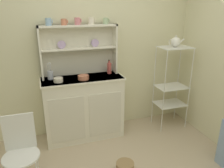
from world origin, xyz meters
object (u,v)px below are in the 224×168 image
hutch_cabinet (84,107)px  porcelain_teapot (176,42)px  hutch_shelf_unit (79,46)px  bakers_rack (172,79)px  floor_basket (125,168)px  cup_sky_0 (49,22)px  jam_bottle (109,68)px  bowl_mixing_large (58,80)px  wire_chair (21,148)px  utensil_jar (50,75)px

hutch_cabinet → porcelain_teapot: 1.63m
hutch_cabinet → hutch_shelf_unit: 0.87m
bakers_rack → floor_basket: 1.54m
hutch_cabinet → floor_basket: hutch_cabinet is taller
hutch_shelf_unit → cup_sky_0: bearing=-173.6°
floor_basket → jam_bottle: bearing=82.2°
bowl_mixing_large → porcelain_teapot: (1.69, -0.05, 0.42)m
wire_chair → cup_sky_0: 1.55m
hutch_shelf_unit → wire_chair: hutch_shelf_unit is taller
hutch_cabinet → bowl_mixing_large: 0.58m
hutch_shelf_unit → cup_sky_0: 0.51m
cup_sky_0 → hutch_shelf_unit: bearing=6.4°
hutch_shelf_unit → bowl_mixing_large: hutch_shelf_unit is taller
wire_chair → bowl_mixing_large: (0.47, 0.75, 0.43)m
wire_chair → porcelain_teapot: size_ratio=3.62×
hutch_shelf_unit → porcelain_teapot: size_ratio=4.51×
bakers_rack → wire_chair: bearing=-162.1°
hutch_cabinet → jam_bottle: (0.42, 0.09, 0.53)m
bowl_mixing_large → jam_bottle: jam_bottle is taller
bakers_rack → wire_chair: bakers_rack is taller
bowl_mixing_large → jam_bottle: 0.77m
hutch_shelf_unit → porcelain_teapot: (1.36, -0.28, 0.04)m
hutch_cabinet → utensil_jar: 0.66m
bakers_rack → wire_chair: (-2.17, -0.70, -0.27)m
wire_chair → cup_sky_0: bearing=79.9°
bakers_rack → cup_sky_0: size_ratio=13.86×
utensil_jar → hutch_shelf_unit: bearing=11.7°
cup_sky_0 → utensil_jar: cup_sky_0 is taller
bakers_rack → cup_sky_0: bearing=172.1°
jam_bottle → bowl_mixing_large: bearing=-168.0°
wire_chair → porcelain_teapot: bearing=32.3°
wire_chair → floor_basket: (1.08, -0.13, -0.44)m
wire_chair → floor_basket: wire_chair is taller
bakers_rack → hutch_cabinet: bearing=175.0°
floor_basket → utensil_jar: utensil_jar is taller
bakers_rack → utensil_jar: bearing=173.7°
floor_basket → utensil_jar: bearing=124.1°
jam_bottle → hutch_cabinet: bearing=-168.3°
cup_sky_0 → hutch_cabinet: bearing=-18.1°
bakers_rack → wire_chair: size_ratio=1.52×
hutch_shelf_unit → porcelain_teapot: bearing=-11.8°
bakers_rack → porcelain_teapot: size_ratio=5.50×
hutch_shelf_unit → utensil_jar: bearing=-168.3°
hutch_cabinet → bowl_mixing_large: size_ratio=9.18×
bakers_rack → bowl_mixing_large: size_ratio=10.47×
bakers_rack → bowl_mixing_large: bearing=178.4°
bowl_mixing_large → porcelain_teapot: size_ratio=0.53×
wire_chair → bowl_mixing_large: 0.98m
cup_sky_0 → jam_bottle: (0.79, -0.04, -0.66)m
bowl_mixing_large → utensil_jar: utensil_jar is taller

